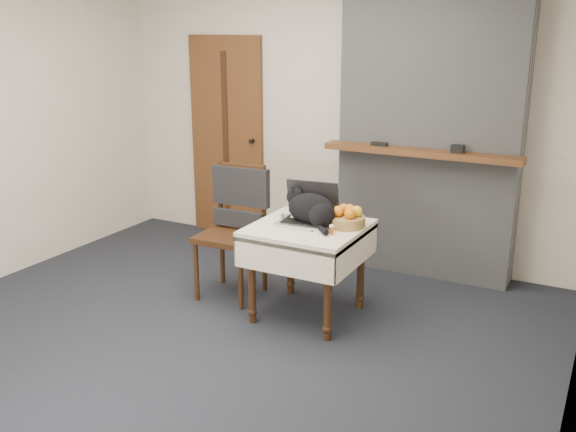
# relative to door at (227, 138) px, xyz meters

# --- Properties ---
(ground) EXTENTS (4.50, 4.50, 0.00)m
(ground) POSITION_rel_door_xyz_m (1.20, -1.97, -1.00)
(ground) COLOR black
(ground) RESTS_ON ground
(room_shell) EXTENTS (4.52, 4.01, 2.61)m
(room_shell) POSITION_rel_door_xyz_m (1.20, -1.51, 0.76)
(room_shell) COLOR beige
(room_shell) RESTS_ON ground
(door) EXTENTS (0.82, 0.10, 2.00)m
(door) POSITION_rel_door_xyz_m (0.00, 0.00, 0.00)
(door) COLOR brown
(door) RESTS_ON ground
(chimney) EXTENTS (1.62, 0.48, 2.60)m
(chimney) POSITION_rel_door_xyz_m (2.10, -0.13, 0.30)
(chimney) COLOR gray
(chimney) RESTS_ON ground
(side_table) EXTENTS (0.78, 0.78, 0.70)m
(side_table) POSITION_rel_door_xyz_m (1.61, -1.42, -0.41)
(side_table) COLOR #331C0E
(side_table) RESTS_ON ground
(laptop) EXTENTS (0.43, 0.38, 0.29)m
(laptop) POSITION_rel_door_xyz_m (1.58, -1.34, -0.23)
(laptop) COLOR #B7B7BC
(laptop) RESTS_ON side_table
(cat) EXTENTS (0.48, 0.39, 0.26)m
(cat) POSITION_rel_door_xyz_m (1.63, -1.38, -0.19)
(cat) COLOR black
(cat) RESTS_ON side_table
(cream_jar) EXTENTS (0.06, 0.06, 0.07)m
(cream_jar) POSITION_rel_door_xyz_m (1.38, -1.42, -0.27)
(cream_jar) COLOR silver
(cream_jar) RESTS_ON side_table
(pill_bottle) EXTENTS (0.03, 0.03, 0.07)m
(pill_bottle) POSITION_rel_door_xyz_m (1.84, -1.52, -0.27)
(pill_bottle) COLOR #AE5015
(pill_bottle) RESTS_ON side_table
(fruit_basket) EXTENTS (0.27, 0.27, 0.15)m
(fruit_basket) POSITION_rel_door_xyz_m (1.86, -1.30, -0.24)
(fruit_basket) COLOR #A27F41
(fruit_basket) RESTS_ON side_table
(desk_clutter) EXTENTS (0.13, 0.08, 0.01)m
(desk_clutter) POSITION_rel_door_xyz_m (1.78, -1.41, -0.30)
(desk_clutter) COLOR black
(desk_clutter) RESTS_ON side_table
(chair) EXTENTS (0.50, 0.49, 1.05)m
(chair) POSITION_rel_door_xyz_m (0.91, -1.27, -0.33)
(chair) COLOR #331C0E
(chair) RESTS_ON ground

